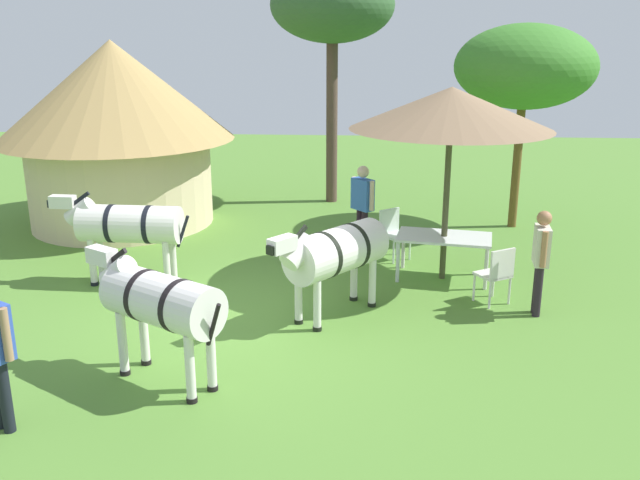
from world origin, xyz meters
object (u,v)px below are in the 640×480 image
(patio_dining_table, at_px, (444,241))
(guest_behind_table, at_px, (541,253))
(zebra_nearest_camera, at_px, (127,225))
(zebra_toward_hut, at_px, (334,253))
(acacia_tree_right_background, at_px, (525,67))
(thatched_hut, at_px, (117,123))
(shade_umbrella, at_px, (451,108))
(patio_chair_near_lawn, at_px, (497,272))
(guest_beside_umbrella, at_px, (363,201))
(patio_chair_west_end, at_px, (393,230))
(acacia_tree_behind_hut, at_px, (332,7))
(zebra_by_umbrella, at_px, (159,301))

(patio_dining_table, bearing_deg, guest_behind_table, -50.35)
(zebra_nearest_camera, bearing_deg, zebra_toward_hut, -106.49)
(patio_dining_table, height_order, acacia_tree_right_background, acacia_tree_right_background)
(thatched_hut, bearing_deg, acacia_tree_right_background, 1.63)
(thatched_hut, bearing_deg, guest_behind_table, -30.48)
(shade_umbrella, bearing_deg, patio_chair_near_lawn, -58.45)
(patio_chair_near_lawn, relative_size, guest_beside_umbrella, 0.55)
(patio_chair_near_lawn, bearing_deg, thatched_hut, 118.20)
(patio_chair_west_end, bearing_deg, guest_beside_umbrella, -69.33)
(guest_beside_umbrella, bearing_deg, guest_behind_table, 0.93)
(patio_chair_west_end, height_order, acacia_tree_behind_hut, acacia_tree_behind_hut)
(thatched_hut, distance_m, shade_umbrella, 7.23)
(zebra_nearest_camera, relative_size, zebra_toward_hut, 1.23)
(patio_dining_table, xyz_separation_m, patio_chair_near_lawn, (0.68, -1.11, -0.14))
(patio_chair_near_lawn, bearing_deg, acacia_tree_behind_hut, 82.16)
(guest_beside_umbrella, bearing_deg, patio_chair_west_end, 17.46)
(shade_umbrella, bearing_deg, thatched_hut, 154.66)
(zebra_toward_hut, relative_size, acacia_tree_right_background, 0.45)
(patio_chair_near_lawn, distance_m, zebra_toward_hut, 2.53)
(zebra_nearest_camera, bearing_deg, thatched_hut, 22.45)
(guest_behind_table, height_order, zebra_nearest_camera, guest_behind_table)
(patio_chair_west_end, bearing_deg, guest_behind_table, 90.83)
(patio_chair_west_end, xyz_separation_m, patio_chair_near_lawn, (1.49, -2.13, 0.00))
(shade_umbrella, bearing_deg, zebra_nearest_camera, -173.60)
(patio_chair_west_end, height_order, zebra_nearest_camera, zebra_nearest_camera)
(patio_dining_table, bearing_deg, guest_beside_umbrella, 135.09)
(patio_chair_west_end, height_order, zebra_toward_hut, zebra_toward_hut)
(shade_umbrella, height_order, acacia_tree_right_background, acacia_tree_right_background)
(zebra_toward_hut, xyz_separation_m, acacia_tree_behind_hut, (-0.40, 7.01, 3.51))
(zebra_nearest_camera, height_order, acacia_tree_behind_hut, acacia_tree_behind_hut)
(guest_beside_umbrella, xyz_separation_m, zebra_by_umbrella, (-2.30, -5.16, 0.04))
(patio_chair_near_lawn, relative_size, acacia_tree_right_background, 0.22)
(guest_behind_table, distance_m, zebra_by_umbrella, 5.41)
(zebra_toward_hut, xyz_separation_m, acacia_tree_right_background, (3.54, 5.03, 2.32))
(zebra_by_umbrella, bearing_deg, acacia_tree_right_background, -6.26)
(zebra_by_umbrella, xyz_separation_m, acacia_tree_behind_hut, (1.53, 9.10, 3.46))
(patio_chair_west_end, distance_m, acacia_tree_right_background, 4.44)
(thatched_hut, relative_size, acacia_tree_behind_hut, 0.91)
(thatched_hut, xyz_separation_m, acacia_tree_right_background, (8.30, 0.24, 1.15))
(patio_dining_table, bearing_deg, shade_umbrella, 0.00)
(shade_umbrella, height_order, guest_beside_umbrella, shade_umbrella)
(zebra_by_umbrella, distance_m, zebra_toward_hut, 2.84)
(patio_chair_near_lawn, height_order, acacia_tree_behind_hut, acacia_tree_behind_hut)
(patio_chair_near_lawn, relative_size, acacia_tree_behind_hut, 0.17)
(thatched_hut, distance_m, zebra_by_umbrella, 7.53)
(patio_chair_west_end, relative_size, zebra_toward_hut, 0.48)
(guest_beside_umbrella, xyz_separation_m, acacia_tree_right_background, (3.16, 1.96, 2.30))
(thatched_hut, relative_size, zebra_toward_hut, 2.59)
(patio_dining_table, distance_m, patio_chair_near_lawn, 1.31)
(zebra_by_umbrella, bearing_deg, patio_chair_near_lawn, -26.99)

